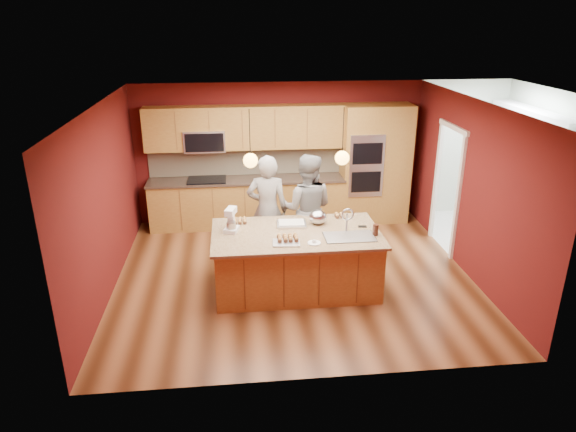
{
  "coord_description": "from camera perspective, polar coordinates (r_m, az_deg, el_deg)",
  "views": [
    {
      "loc": [
        -0.86,
        -7.19,
        3.85
      ],
      "look_at": [
        -0.1,
        -0.1,
        1.05
      ],
      "focal_mm": 32.0,
      "sensor_mm": 36.0,
      "label": 1
    }
  ],
  "objects": [
    {
      "name": "pendant_right",
      "position": [
        7.21,
        6.04,
        6.47
      ],
      "size": [
        0.2,
        0.2,
        0.8
      ],
      "color": "black",
      "rests_on": "ceiling"
    },
    {
      "name": "ceiling",
      "position": [
        7.34,
        0.71,
        12.41
      ],
      "size": [
        5.5,
        5.5,
        0.0
      ],
      "primitive_type": "plane",
      "rotation": [
        3.14,
        0.0,
        0.0
      ],
      "color": "white",
      "rests_on": "ground"
    },
    {
      "name": "cooling_rack",
      "position": [
        7.11,
        -0.19,
        -2.99
      ],
      "size": [
        0.39,
        0.3,
        0.02
      ],
      "primitive_type": "cube",
      "rotation": [
        0.0,
        0.0,
        -0.08
      ],
      "color": "silver",
      "rests_on": "island"
    },
    {
      "name": "washer",
      "position": [
        10.05,
        24.59,
        0.25
      ],
      "size": [
        0.88,
        0.89,
        1.11
      ],
      "primitive_type": "cube",
      "rotation": [
        0.0,
        0.0,
        -0.34
      ],
      "color": "white",
      "rests_on": "floor"
    },
    {
      "name": "wall_back",
      "position": [
        10.05,
        -1.02,
        7.03
      ],
      "size": [
        5.5,
        0.0,
        5.5
      ],
      "primitive_type": "plane",
      "rotation": [
        1.57,
        0.0,
        0.0
      ],
      "color": "#531111",
      "rests_on": "ground"
    },
    {
      "name": "phone",
      "position": [
        7.73,
        8.26,
        -1.16
      ],
      "size": [
        0.13,
        0.08,
        0.01
      ],
      "primitive_type": "cube",
      "rotation": [
        0.0,
        0.0,
        -0.13
      ],
      "color": "black",
      "rests_on": "island"
    },
    {
      "name": "cupcakes_left",
      "position": [
        7.84,
        -5.36,
        -0.51
      ],
      "size": [
        0.21,
        0.21,
        0.06
      ],
      "primitive_type": null,
      "color": "#C28C48",
      "rests_on": "island"
    },
    {
      "name": "dryer",
      "position": [
        10.62,
        22.84,
        1.1
      ],
      "size": [
        0.72,
        0.73,
        0.93
      ],
      "primitive_type": "cube",
      "rotation": [
        0.0,
        0.0,
        0.27
      ],
      "color": "white",
      "rests_on": "floor"
    },
    {
      "name": "cabinet_run",
      "position": [
        9.87,
        -4.82,
        4.48
      ],
      "size": [
        3.74,
        0.64,
        2.3
      ],
      "color": "#986329",
      "rests_on": "floor"
    },
    {
      "name": "cupcakes_rack",
      "position": [
        7.16,
        -0.05,
        -2.42
      ],
      "size": [
        0.3,
        0.23,
        0.07
      ],
      "primitive_type": null,
      "color": "#C28C48",
      "rests_on": "island"
    },
    {
      "name": "floor",
      "position": [
        8.21,
        0.63,
        -6.55
      ],
      "size": [
        5.5,
        5.5,
        0.0
      ],
      "primitive_type": "plane",
      "color": "#452310",
      "rests_on": "ground"
    },
    {
      "name": "wall_left",
      "position": [
        7.85,
        -19.71,
        1.55
      ],
      "size": [
        0.0,
        5.0,
        5.0
      ],
      "primitive_type": "plane",
      "rotation": [
        1.57,
        0.0,
        1.57
      ],
      "color": "#531111",
      "rests_on": "ground"
    },
    {
      "name": "person_right",
      "position": [
        8.36,
        2.09,
        0.82
      ],
      "size": [
        1.03,
        0.88,
        1.82
      ],
      "primitive_type": "imported",
      "rotation": [
        0.0,
        0.0,
        2.89
      ],
      "color": "slate",
      "rests_on": "floor"
    },
    {
      "name": "doorway_trim",
      "position": [
        9.2,
        17.2,
        2.73
      ],
      "size": [
        0.08,
        1.11,
        2.2
      ],
      "primitive_type": null,
      "color": "white",
      "rests_on": "wall_right"
    },
    {
      "name": "oven_column",
      "position": [
        10.14,
        9.64,
        5.69
      ],
      "size": [
        1.3,
        0.62,
        2.3
      ],
      "color": "#986329",
      "rests_on": "floor"
    },
    {
      "name": "stand_mixer",
      "position": [
        7.51,
        -6.34,
        -0.59
      ],
      "size": [
        0.25,
        0.29,
        0.35
      ],
      "rotation": [
        0.0,
        0.0,
        -0.31
      ],
      "color": "white",
      "rests_on": "island"
    },
    {
      "name": "plate",
      "position": [
        7.12,
        2.92,
        -3.0
      ],
      "size": [
        0.18,
        0.18,
        0.01
      ],
      "primitive_type": "cylinder",
      "color": "white",
      "rests_on": "island"
    },
    {
      "name": "laundry_room",
      "position": [
        10.06,
        25.51,
        8.48
      ],
      "size": [
        2.6,
        2.7,
        2.7
      ],
      "color": "silver",
      "rests_on": "ground"
    },
    {
      "name": "sheet_cake",
      "position": [
        7.72,
        0.39,
        -0.85
      ],
      "size": [
        0.46,
        0.35,
        0.05
      ],
      "rotation": [
        0.0,
        0.0,
        -0.06
      ],
      "color": "silver",
      "rests_on": "island"
    },
    {
      "name": "wall_right",
      "position": [
        8.43,
        19.59,
        2.91
      ],
      "size": [
        0.0,
        5.0,
        5.0
      ],
      "primitive_type": "plane",
      "rotation": [
        1.57,
        0.0,
        -1.57
      ],
      "color": "#531111",
      "rests_on": "ground"
    },
    {
      "name": "cupcakes_right",
      "position": [
        8.05,
        5.69,
        0.09
      ],
      "size": [
        0.15,
        0.15,
        0.07
      ],
      "primitive_type": null,
      "color": "#C28C48",
      "rests_on": "island"
    },
    {
      "name": "pendant_left",
      "position": [
        7.06,
        -4.2,
        6.2
      ],
      "size": [
        0.2,
        0.2,
        0.8
      ],
      "color": "black",
      "rests_on": "ceiling"
    },
    {
      "name": "tumbler",
      "position": [
        7.45,
        9.7,
        -1.52
      ],
      "size": [
        0.08,
        0.08,
        0.17
      ],
      "primitive_type": "cylinder",
      "color": "#381B11",
      "rests_on": "island"
    },
    {
      "name": "mixing_bowl",
      "position": [
        7.75,
        3.33,
        -0.12
      ],
      "size": [
        0.27,
        0.27,
        0.23
      ],
      "primitive_type": "ellipsoid",
      "color": "#B6B7BD",
      "rests_on": "island"
    },
    {
      "name": "island",
      "position": [
        7.65,
        1.02,
        -4.87
      ],
      "size": [
        2.45,
        1.37,
        1.28
      ],
      "color": "#986329",
      "rests_on": "floor"
    },
    {
      "name": "wall_front",
      "position": [
        5.39,
        3.81,
        -6.28
      ],
      "size": [
        5.5,
        0.0,
        5.5
      ],
      "primitive_type": "plane",
      "rotation": [
        -1.57,
        0.0,
        0.0
      ],
      "color": "#531111",
      "rests_on": "ground"
    },
    {
      "name": "person_left",
      "position": [
        8.3,
        -2.3,
        0.67
      ],
      "size": [
        0.71,
        0.52,
        1.82
      ],
      "primitive_type": "imported",
      "rotation": [
        0.0,
        0.0,
        3.02
      ],
      "color": "black",
      "rests_on": "floor"
    }
  ]
}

